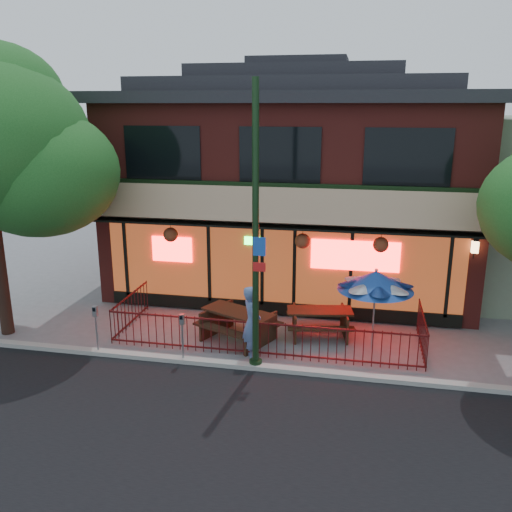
{
  "coord_description": "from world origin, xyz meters",
  "views": [
    {
      "loc": [
        2.44,
        -12.59,
        6.4
      ],
      "look_at": [
        -0.47,
        2.0,
        2.24
      ],
      "focal_mm": 38.0,
      "sensor_mm": 36.0,
      "label": 1
    }
  ],
  "objects": [
    {
      "name": "patio_fence",
      "position": [
        0.0,
        0.5,
        0.63
      ],
      "size": [
        8.44,
        2.62,
        1.0
      ],
      "color": "#490F11",
      "rests_on": "ground"
    },
    {
      "name": "picnic_table_left",
      "position": [
        -0.8,
        1.12,
        0.57
      ],
      "size": [
        2.5,
        2.27,
        0.87
      ],
      "color": "#372014",
      "rests_on": "ground"
    },
    {
      "name": "parking_meter_far",
      "position": [
        -4.26,
        -0.48,
        0.92
      ],
      "size": [
        0.13,
        0.12,
        1.36
      ],
      "color": "#9C9FA5",
      "rests_on": "ground"
    },
    {
      "name": "curb",
      "position": [
        0.0,
        -0.5,
        0.06
      ],
      "size": [
        80.0,
        0.25,
        0.12
      ],
      "primitive_type": "cube",
      "color": "#999993",
      "rests_on": "ground"
    },
    {
      "name": "patio_umbrella",
      "position": [
        2.89,
        1.28,
        1.95
      ],
      "size": [
        2.0,
        1.99,
        2.28
      ],
      "color": "gray",
      "rests_on": "ground"
    },
    {
      "name": "pedestrian",
      "position": [
        -0.2,
        0.1,
        0.99
      ],
      "size": [
        0.73,
        0.85,
        1.97
      ],
      "primitive_type": "imported",
      "rotation": [
        0.0,
        0.0,
        2.0
      ],
      "color": "#4F689E",
      "rests_on": "ground"
    },
    {
      "name": "ground",
      "position": [
        0.0,
        0.0,
        0.0
      ],
      "size": [
        80.0,
        80.0,
        0.0
      ],
      "primitive_type": "plane",
      "color": "gray",
      "rests_on": "ground"
    },
    {
      "name": "picnic_table_right",
      "position": [
        1.41,
        1.89,
        0.52
      ],
      "size": [
        2.06,
        1.71,
        0.79
      ],
      "color": "#332011",
      "rests_on": "ground"
    },
    {
      "name": "restaurant_building",
      "position": [
        0.0,
        7.11,
        4.13
      ],
      "size": [
        12.96,
        9.49,
        8.05
      ],
      "color": "maroon",
      "rests_on": "ground"
    },
    {
      "name": "street_light",
      "position": [
        0.0,
        -0.4,
        3.15
      ],
      "size": [
        0.43,
        0.32,
        7.0
      ],
      "color": "black",
      "rests_on": "ground"
    },
    {
      "name": "parking_meter_near",
      "position": [
        -1.89,
        -0.48,
        0.89
      ],
      "size": [
        0.12,
        0.11,
        1.32
      ],
      "color": "gray",
      "rests_on": "ground"
    }
  ]
}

